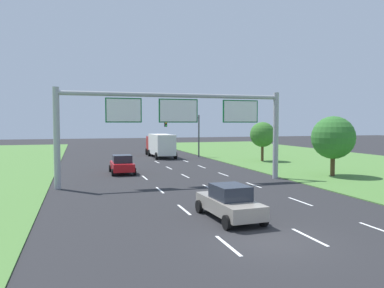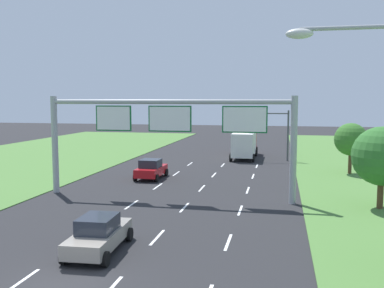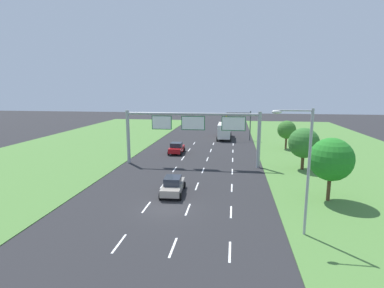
{
  "view_description": "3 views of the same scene",
  "coord_description": "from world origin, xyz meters",
  "px_view_note": "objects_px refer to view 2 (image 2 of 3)",
  "views": [
    {
      "loc": [
        -7.03,
        -12.67,
        4.55
      ],
      "look_at": [
        0.9,
        13.21,
        3.02
      ],
      "focal_mm": 35.0,
      "sensor_mm": 36.0,
      "label": 1
    },
    {
      "loc": [
        7.6,
        -13.62,
        6.71
      ],
      "look_at": [
        1.24,
        16.79,
        3.52
      ],
      "focal_mm": 40.0,
      "sensor_mm": 36.0,
      "label": 2
    },
    {
      "loc": [
        5.3,
        -22.76,
        9.69
      ],
      "look_at": [
        0.43,
        11.8,
        3.25
      ],
      "focal_mm": 28.0,
      "sensor_mm": 36.0,
      "label": 3
    }
  ],
  "objects_px": {
    "car_near_red": "(151,169)",
    "roadside_tree_mid": "(382,156)",
    "sign_gantry": "(170,126)",
    "roadside_tree_far": "(351,139)",
    "box_truck": "(245,143)",
    "street_lamp": "(377,171)",
    "traffic_light_mast": "(270,126)",
    "car_lead_silver": "(99,234)"
  },
  "relations": [
    {
      "from": "car_near_red",
      "to": "roadside_tree_mid",
      "type": "height_order",
      "value": "roadside_tree_mid"
    },
    {
      "from": "sign_gantry",
      "to": "roadside_tree_far",
      "type": "bearing_deg",
      "value": 42.72
    },
    {
      "from": "roadside_tree_mid",
      "to": "roadside_tree_far",
      "type": "distance_m",
      "value": 12.89
    },
    {
      "from": "box_truck",
      "to": "street_lamp",
      "type": "distance_m",
      "value": 39.99
    },
    {
      "from": "box_truck",
      "to": "traffic_light_mast",
      "type": "distance_m",
      "value": 4.04
    },
    {
      "from": "car_lead_silver",
      "to": "sign_gantry",
      "type": "bearing_deg",
      "value": 84.73
    },
    {
      "from": "car_lead_silver",
      "to": "street_lamp",
      "type": "height_order",
      "value": "street_lamp"
    },
    {
      "from": "roadside_tree_mid",
      "to": "roadside_tree_far",
      "type": "bearing_deg",
      "value": 89.43
    },
    {
      "from": "street_lamp",
      "to": "roadside_tree_far",
      "type": "distance_m",
      "value": 30.45
    },
    {
      "from": "traffic_light_mast",
      "to": "box_truck",
      "type": "bearing_deg",
      "value": 149.72
    },
    {
      "from": "car_near_red",
      "to": "roadside_tree_mid",
      "type": "bearing_deg",
      "value": -22.28
    },
    {
      "from": "car_lead_silver",
      "to": "street_lamp",
      "type": "distance_m",
      "value": 12.78
    },
    {
      "from": "car_near_red",
      "to": "car_lead_silver",
      "type": "bearing_deg",
      "value": -79.78
    },
    {
      "from": "box_truck",
      "to": "street_lamp",
      "type": "bearing_deg",
      "value": -80.82
    },
    {
      "from": "box_truck",
      "to": "roadside_tree_far",
      "type": "xyz_separation_m",
      "value": [
        10.31,
        -9.22,
        1.5
      ]
    },
    {
      "from": "car_lead_silver",
      "to": "street_lamp",
      "type": "bearing_deg",
      "value": -36.9
    },
    {
      "from": "box_truck",
      "to": "sign_gantry",
      "type": "distance_m",
      "value": 22.24
    },
    {
      "from": "traffic_light_mast",
      "to": "roadside_tree_far",
      "type": "distance_m",
      "value": 10.55
    },
    {
      "from": "street_lamp",
      "to": "roadside_tree_mid",
      "type": "bearing_deg",
      "value": 77.32
    },
    {
      "from": "car_near_red",
      "to": "roadside_tree_mid",
      "type": "distance_m",
      "value": 18.5
    },
    {
      "from": "sign_gantry",
      "to": "roadside_tree_mid",
      "type": "relative_size",
      "value": 3.36
    },
    {
      "from": "car_lead_silver",
      "to": "box_truck",
      "type": "distance_m",
      "value": 32.85
    },
    {
      "from": "car_near_red",
      "to": "traffic_light_mast",
      "type": "distance_m",
      "value": 16.76
    },
    {
      "from": "sign_gantry",
      "to": "roadside_tree_far",
      "type": "height_order",
      "value": "sign_gantry"
    },
    {
      "from": "car_near_red",
      "to": "roadside_tree_far",
      "type": "distance_m",
      "value": 18.17
    },
    {
      "from": "roadside_tree_far",
      "to": "traffic_light_mast",
      "type": "bearing_deg",
      "value": 134.48
    },
    {
      "from": "car_lead_silver",
      "to": "box_truck",
      "type": "relative_size",
      "value": 0.52
    },
    {
      "from": "car_near_red",
      "to": "roadside_tree_far",
      "type": "height_order",
      "value": "roadside_tree_far"
    },
    {
      "from": "car_near_red",
      "to": "sign_gantry",
      "type": "height_order",
      "value": "sign_gantry"
    },
    {
      "from": "car_near_red",
      "to": "street_lamp",
      "type": "height_order",
      "value": "street_lamp"
    },
    {
      "from": "roadside_tree_mid",
      "to": "street_lamp",
      "type": "bearing_deg",
      "value": -102.68
    },
    {
      "from": "traffic_light_mast",
      "to": "street_lamp",
      "type": "height_order",
      "value": "street_lamp"
    },
    {
      "from": "traffic_light_mast",
      "to": "street_lamp",
      "type": "bearing_deg",
      "value": -84.89
    },
    {
      "from": "box_truck",
      "to": "roadside_tree_mid",
      "type": "relative_size",
      "value": 1.66
    },
    {
      "from": "car_lead_silver",
      "to": "box_truck",
      "type": "xyz_separation_m",
      "value": [
        3.69,
        32.63,
        0.88
      ]
    },
    {
      "from": "box_truck",
      "to": "roadside_tree_mid",
      "type": "xyz_separation_m",
      "value": [
        10.18,
        -22.12,
        1.63
      ]
    },
    {
      "from": "car_lead_silver",
      "to": "roadside_tree_mid",
      "type": "distance_m",
      "value": 17.59
    },
    {
      "from": "box_truck",
      "to": "sign_gantry",
      "type": "height_order",
      "value": "sign_gantry"
    },
    {
      "from": "car_lead_silver",
      "to": "traffic_light_mast",
      "type": "relative_size",
      "value": 0.79
    },
    {
      "from": "box_truck",
      "to": "roadside_tree_far",
      "type": "bearing_deg",
      "value": -41.73
    },
    {
      "from": "roadside_tree_mid",
      "to": "traffic_light_mast",
      "type": "bearing_deg",
      "value": 109.55
    },
    {
      "from": "box_truck",
      "to": "roadside_tree_mid",
      "type": "distance_m",
      "value": 24.4
    }
  ]
}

